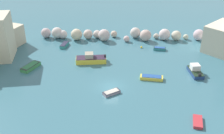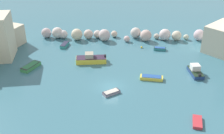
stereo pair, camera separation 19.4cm
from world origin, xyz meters
name	(u,v)px [view 1 (the left image)]	position (x,y,z in m)	size (l,w,h in m)	color
cove_water	(111,87)	(0.00, 0.00, 0.00)	(160.00, 160.00, 0.00)	#386979
rock_breakwater	(118,34)	(0.80, 21.02, 1.20)	(38.10, 4.68, 2.70)	#BBA8AC
channel_buoy	(141,47)	(6.03, 16.11, 0.22)	(0.44, 0.44, 0.44)	gold
moored_boat_0	(195,71)	(15.05, 5.12, 0.61)	(2.30, 4.49, 1.72)	navy
moored_boat_1	(160,49)	(9.86, 15.28, 0.32)	(2.68, 1.36, 0.60)	teal
moored_boat_2	(31,67)	(-15.30, 6.09, 0.38)	(3.09, 4.36, 0.73)	#3D8B4C
moored_boat_3	(91,59)	(-4.26, 9.03, 0.68)	(6.02, 2.78, 1.94)	yellow
moored_boat_4	(112,92)	(0.18, -1.92, 0.25)	(2.99, 2.54, 0.47)	gray
moored_boat_5	(151,78)	(7.00, 2.88, 0.31)	(4.09, 1.84, 0.63)	gold
moored_boat_6	(198,122)	(12.25, -8.76, 0.21)	(1.74, 2.91, 0.43)	#BD3038
moored_boat_7	(64,45)	(-10.89, 16.44, 0.34)	(1.60, 3.18, 0.68)	teal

